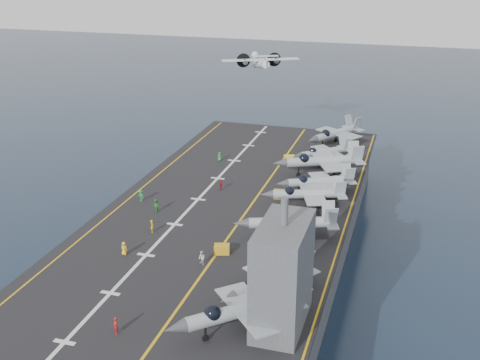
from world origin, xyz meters
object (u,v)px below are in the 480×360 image
(tow_cart_a, at_px, (222,249))
(transport_plane, at_px, (261,64))
(island_superstructure, at_px, (283,263))
(fighter_jet_0, at_px, (242,308))

(tow_cart_a, xyz_separation_m, transport_plane, (-15.08, 76.21, 10.88))
(island_superstructure, height_order, tow_cart_a, island_superstructure)
(fighter_jet_0, distance_m, transport_plane, 95.31)
(island_superstructure, relative_size, transport_plane, 0.65)
(fighter_jet_0, height_order, transport_plane, transport_plane)
(tow_cart_a, relative_size, transport_plane, 0.10)
(tow_cart_a, bearing_deg, fighter_jet_0, -64.45)
(transport_plane, bearing_deg, tow_cart_a, -78.81)
(tow_cart_a, bearing_deg, transport_plane, 101.19)
(island_superstructure, distance_m, fighter_jet_0, 6.58)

